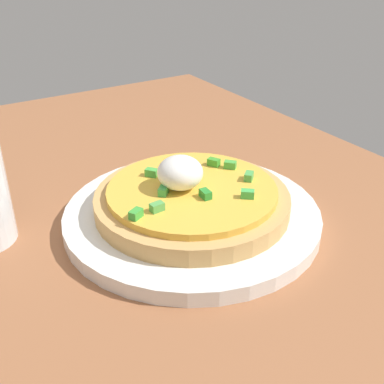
# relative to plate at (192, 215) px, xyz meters

# --- Properties ---
(dining_table) EXTENTS (1.13, 0.89, 0.02)m
(dining_table) POSITION_rel_plate_xyz_m (-0.07, 0.14, -0.02)
(dining_table) COLOR #985E3B
(dining_table) RESTS_ON ground
(plate) EXTENTS (0.26, 0.26, 0.02)m
(plate) POSITION_rel_plate_xyz_m (0.00, 0.00, 0.00)
(plate) COLOR white
(plate) RESTS_ON dining_table
(pizza) EXTENTS (0.20, 0.20, 0.06)m
(pizza) POSITION_rel_plate_xyz_m (0.00, 0.00, 0.02)
(pizza) COLOR tan
(pizza) RESTS_ON plate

